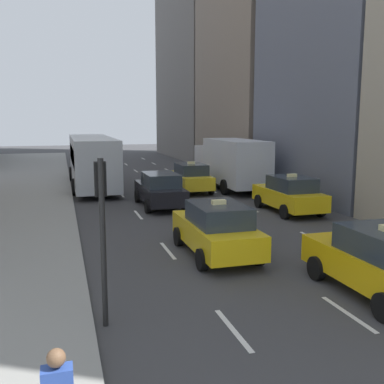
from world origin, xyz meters
TOP-DOWN VIEW (x-y plane):
  - lane_markings at (2.60, 23.00)m, footprint 5.72×56.00m
  - taxi_lead at (4.00, 25.85)m, footprint 2.02×4.40m
  - taxi_second at (1.20, 13.06)m, footprint 2.02×4.40m
  - taxi_third at (4.00, 8.72)m, footprint 2.02×4.40m
  - taxi_fourth at (6.80, 18.59)m, footprint 2.02×4.40m
  - sedan_black_near at (1.20, 21.67)m, footprint 2.02×4.76m
  - city_bus at (-1.61, 29.60)m, footprint 2.80×11.61m
  - box_truck at (6.80, 26.43)m, footprint 2.58×8.40m
  - traffic_light_pole at (-2.75, 9.05)m, footprint 0.24×0.42m

SIDE VIEW (x-z plane):
  - lane_markings at x=2.60m, z-range 0.00..0.01m
  - taxi_lead at x=4.00m, z-range -0.05..1.82m
  - taxi_second at x=1.20m, z-range -0.05..1.82m
  - taxi_third at x=4.00m, z-range -0.05..1.82m
  - taxi_fourth at x=6.80m, z-range -0.05..1.82m
  - sedan_black_near at x=1.20m, z-range 0.02..1.75m
  - box_truck at x=6.80m, z-range 0.14..3.29m
  - city_bus at x=-1.61m, z-range 0.16..3.41m
  - traffic_light_pole at x=-2.75m, z-range 0.61..4.21m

